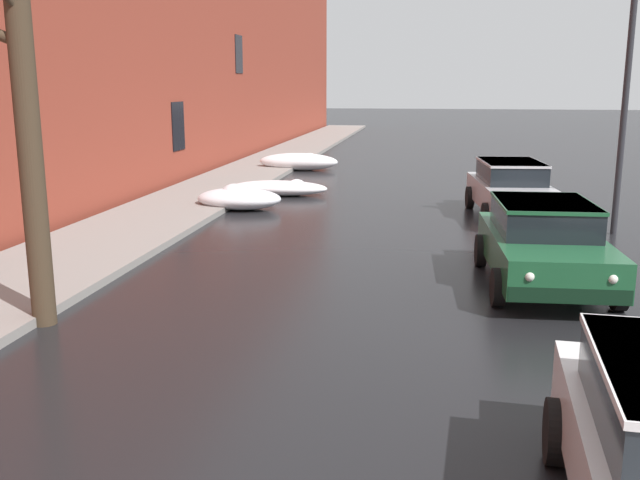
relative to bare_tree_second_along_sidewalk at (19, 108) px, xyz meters
The scene contains 8 objects.
left_sidewalk_slab 7.46m from the bare_tree_second_along_sidewalk, 101.56° to the left, with size 2.87×80.00×0.14m, color gray.
snow_bank_near_corner_left 9.99m from the bare_tree_second_along_sidewalk, 88.40° to the left, with size 2.31×1.43×0.69m.
snow_bank_mid_block_left 18.74m from the bare_tree_second_along_sidewalk, 89.30° to the left, with size 3.11×1.15×0.68m.
snow_bank_along_right_kerb 12.54m from the bare_tree_second_along_sidewalk, 86.00° to the left, with size 2.99×1.12×0.49m.
bare_tree_second_along_sidewalk is the anchor object (origin of this frame).
sedan_green_parked_kerbside_close 8.33m from the bare_tree_second_along_sidewalk, 23.60° to the left, with size 2.11×4.09×1.42m.
sedan_silver_parked_kerbside_mid 12.30m from the bare_tree_second_along_sidewalk, 52.07° to the left, with size 2.17×4.53×1.42m.
street_lamp_post 12.32m from the bare_tree_second_along_sidewalk, 39.15° to the left, with size 0.44×0.24×5.81m.
Camera 1 is at (0.79, 2.44, 3.35)m, focal length 39.85 mm.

